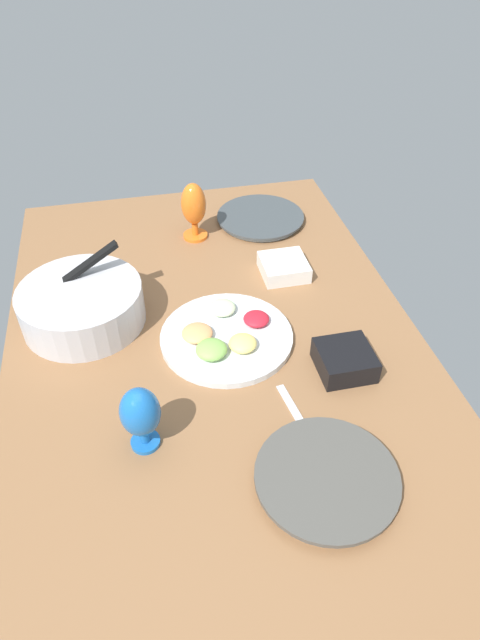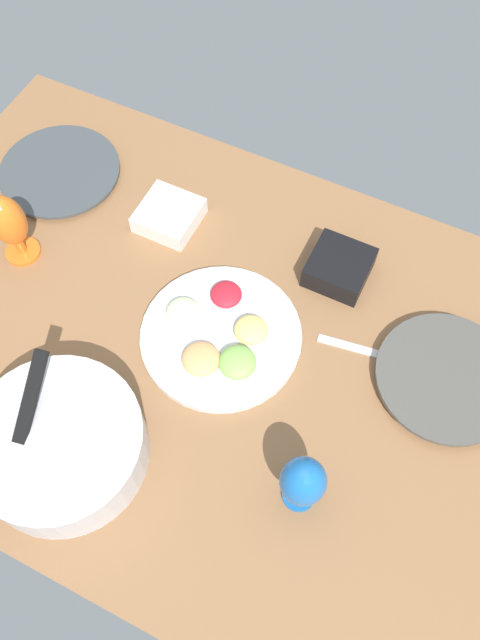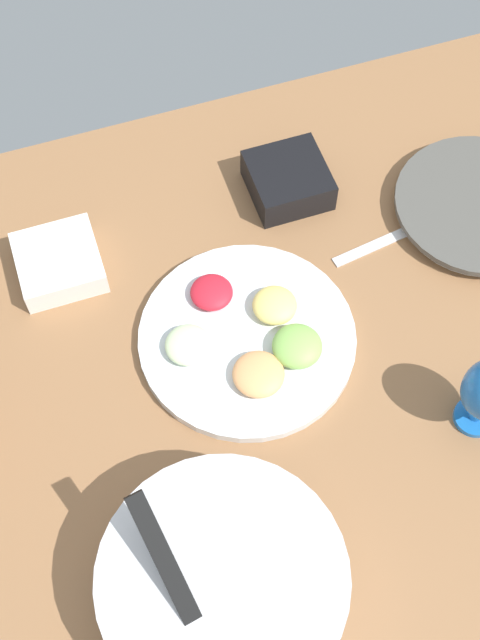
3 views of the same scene
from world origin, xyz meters
The scene contains 7 objects.
ground_plane centered at (0.00, 0.00, -2.00)cm, with size 160.00×104.00×4.00cm, color #8C603D.
dinner_plate_left centered at (-44.68, -13.81, 1.48)cm, with size 28.38×28.38×2.85cm.
mixing_bowl centered at (15.21, 31.98, 5.69)cm, with size 31.60×31.60×18.39cm.
fruit_platter centered at (0.07, -2.62, 1.50)cm, with size 33.48×33.48×5.14cm.
square_bowl_black centered at (-15.90, -28.19, 3.18)cm, with size 12.71×12.71×5.71cm.
square_bowl_white centered at (24.33, -24.72, 2.52)cm, with size 12.99×12.99×4.53cm.
fork_by_left_plate centered at (-26.99, -13.11, 0.30)cm, with size 18.00×1.80×0.60cm, color silver.
Camera 3 is at (20.29, 53.97, 115.78)cm, focal length 47.42 mm.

